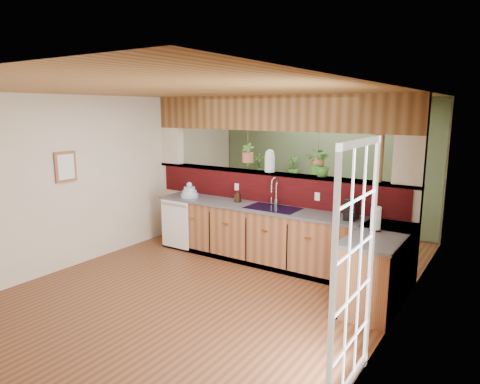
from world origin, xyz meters
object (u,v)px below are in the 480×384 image
Objects in this scene: dish_stack at (190,193)px; glass_jar at (270,161)px; faucet at (275,190)px; soap_dispenser at (238,196)px; paper_towel at (376,219)px; coffee_maker at (352,210)px; shelving_console at (278,199)px.

dish_stack is 0.83× the size of glass_jar.
faucet is 0.65m from soap_dispenser.
glass_jar is (-1.94, 0.76, 0.53)m from paper_towel.
faucet reaches higher than paper_towel.
faucet is 1.30m from coffee_maker.
soap_dispenser is at bearing -171.44° from faucet.
coffee_maker reaches higher than soap_dispenser.
shelving_console is at bearing 101.10° from soap_dispenser.
coffee_maker is at bearing 139.39° from paper_towel.
dish_stack is 3.27m from paper_towel.
soap_dispenser is at bearing -142.73° from glass_jar.
faucet is 1.56m from dish_stack.
shelving_console is (0.47, 2.35, -0.48)m from dish_stack.
soap_dispenser is 2.39m from paper_towel.
dish_stack is at bearing 179.57° from coffee_maker.
paper_towel reaches higher than shelving_console.
coffee_maker reaches higher than dish_stack.
soap_dispenser is at bearing -60.35° from shelving_console.
soap_dispenser is 0.77m from glass_jar.
coffee_maker is at bearing -14.47° from glass_jar.
glass_jar reaches higher than soap_dispenser.
soap_dispenser is at bearing 8.47° from dish_stack.
shelving_console is at bearing 136.31° from paper_towel.
coffee_maker is 0.79× the size of glass_jar.
faucet is 1.50× the size of dish_stack.
paper_towel is 3.89m from shelving_console.
glass_jar is (0.41, 0.31, 0.57)m from soap_dispenser.
coffee_maker is at bearing 1.18° from dish_stack.
dish_stack is at bearing -161.19° from glass_jar.
shelving_console is (-1.06, 2.12, -0.64)m from faucet.
glass_jar is at bearing 37.27° from soap_dispenser.
paper_towel is (1.72, -0.54, -0.10)m from faucet.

